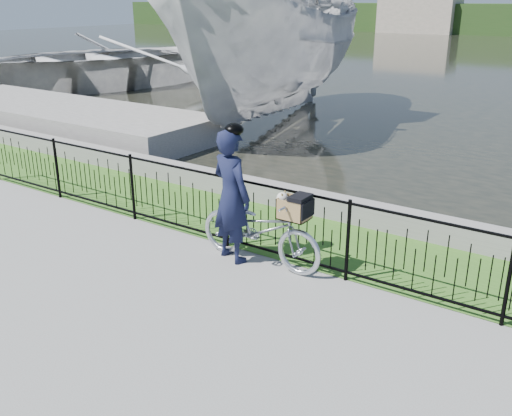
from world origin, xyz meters
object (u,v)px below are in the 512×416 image
Objects in this scene: boat_near at (273,49)px; dock at (60,117)px; bicycle_rig at (261,229)px; cyclist at (231,194)px; boat_far at (94,61)px.

dock is at bearing -137.85° from boat_near.
cyclist is (-0.43, -0.11, 0.46)m from bicycle_rig.
boat_near reaches higher than boat_far.
bicycle_rig is 0.64m from cyclist.
dock is 6.46m from boat_near.
boat_near is at bearing 42.15° from dock.
bicycle_rig reaches higher than dock.
dock is 0.81× the size of boat_far.
dock is at bearing 157.20° from bicycle_rig.
boat_far is at bearing 146.19° from bicycle_rig.
bicycle_rig is at bearing -22.80° from dock.
boat_far is at bearing 168.57° from boat_near.
dock is at bearing 155.70° from cyclist.
boat_near reaches higher than cyclist.
dock is 5.00× the size of cyclist.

